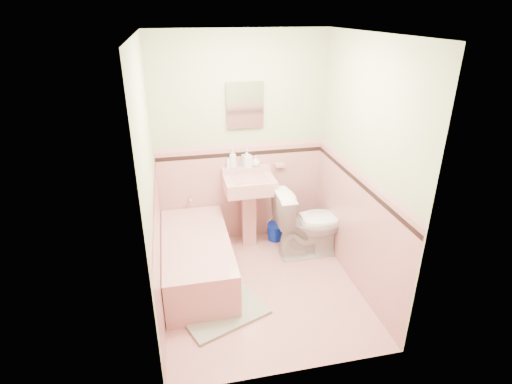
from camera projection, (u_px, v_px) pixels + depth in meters
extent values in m
plane|color=tan|center=(261.00, 288.00, 4.25)|extent=(2.20, 2.20, 0.00)
plane|color=white|center=(263.00, 33.00, 3.21)|extent=(2.20, 2.20, 0.00)
plane|color=beige|center=(241.00, 143.00, 4.71)|extent=(2.50, 0.00, 2.50)
plane|color=beige|center=(298.00, 239.00, 2.75)|extent=(2.50, 0.00, 2.50)
plane|color=beige|center=(151.00, 188.00, 3.54)|extent=(0.00, 2.50, 2.50)
plane|color=beige|center=(362.00, 170.00, 3.92)|extent=(0.00, 2.50, 2.50)
plane|color=#D08F8B|center=(242.00, 194.00, 4.97)|extent=(2.00, 0.00, 2.00)
plane|color=#D08F8B|center=(293.00, 312.00, 3.03)|extent=(2.00, 0.00, 2.00)
plane|color=#D08F8B|center=(159.00, 250.00, 3.81)|extent=(0.00, 2.20, 2.20)
plane|color=#D08F8B|center=(354.00, 228.00, 4.19)|extent=(0.00, 2.20, 2.20)
plane|color=black|center=(241.00, 154.00, 4.75)|extent=(2.00, 0.00, 2.00)
plane|color=black|center=(296.00, 253.00, 2.82)|extent=(2.00, 0.00, 2.00)
plane|color=black|center=(154.00, 201.00, 3.60)|extent=(0.00, 2.20, 2.20)
plane|color=black|center=(359.00, 182.00, 3.97)|extent=(0.00, 2.20, 2.20)
plane|color=#CD8A8B|center=(241.00, 146.00, 4.71)|extent=(2.00, 0.00, 2.00)
plane|color=#CD8A8B|center=(297.00, 241.00, 2.78)|extent=(2.00, 0.00, 2.00)
plane|color=#CD8A8B|center=(153.00, 190.00, 3.55)|extent=(0.00, 2.20, 2.20)
plane|color=#CD8A8B|center=(360.00, 173.00, 3.93)|extent=(0.00, 2.20, 2.20)
cube|color=tan|center=(197.00, 260.00, 4.33)|extent=(0.70, 1.50, 0.45)
cylinder|color=silver|center=(190.00, 198.00, 4.80)|extent=(0.04, 0.12, 0.04)
cylinder|color=silver|center=(247.00, 170.00, 4.75)|extent=(0.02, 0.02, 0.10)
cube|color=white|center=(245.00, 105.00, 4.51)|extent=(0.40, 0.04, 0.50)
cube|color=tan|center=(280.00, 165.00, 4.89)|extent=(0.11, 0.06, 0.04)
imported|color=#B2B2B2|center=(233.00, 159.00, 4.70)|extent=(0.11, 0.11, 0.23)
imported|color=#B2B2B2|center=(247.00, 158.00, 4.74)|extent=(0.12, 0.12, 0.22)
imported|color=#B2B2B2|center=(256.00, 161.00, 4.78)|extent=(0.13, 0.13, 0.13)
cylinder|color=white|center=(228.00, 164.00, 4.72)|extent=(0.04, 0.04, 0.12)
imported|color=white|center=(309.00, 223.00, 4.69)|extent=(0.81, 0.46, 0.83)
cube|color=gray|center=(224.00, 312.00, 3.89)|extent=(0.91, 0.77, 0.03)
cube|color=#BF1E59|center=(218.00, 303.00, 3.94)|extent=(0.17, 0.11, 0.06)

